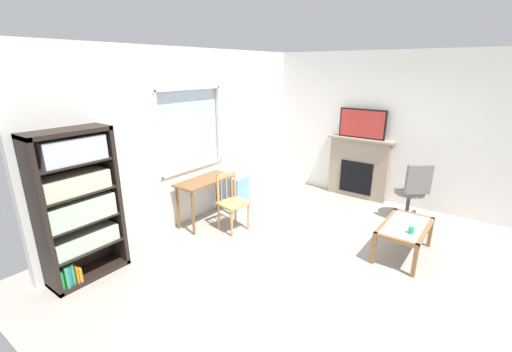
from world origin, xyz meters
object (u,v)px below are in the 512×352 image
Objects in this scene: plastic_drawer_unit at (235,191)px; tv at (362,124)px; fireplace at (358,168)px; coffee_table at (405,230)px; office_chair at (413,189)px; sippy_cup at (411,230)px; bookshelf at (77,202)px; desk_under_window at (205,187)px; wooden_chair at (232,202)px.

tv is (1.81, -1.62, 1.17)m from plastic_drawer_unit.
fireplace is 2.23m from coffee_table.
coffee_table is (-1.25, -0.21, -0.18)m from office_chair.
coffee_table is (0.06, -2.95, 0.09)m from plastic_drawer_unit.
plastic_drawer_unit is 2.95m from coffee_table.
sippy_cup is at bearing -143.57° from tv.
bookshelf is at bearing 130.07° from sippy_cup.
tv reaches higher than plastic_drawer_unit.
tv is 2.45m from coffee_table.
desk_under_window is 1.14× the size of tv.
desk_under_window is at bearing 96.50° from wooden_chair.
bookshelf is 4.97m from office_chair.
fireplace is 1.24× the size of office_chair.
office_chair is (1.31, -2.74, 0.27)m from plastic_drawer_unit.
office_chair is at bearing -114.83° from fireplace.
wooden_chair is 10.00× the size of sippy_cup.
fireplace is 1.42× the size of tv.
fireplace is at bearing 36.18° from sippy_cup.
bookshelf is 1.47× the size of fireplace.
fireplace reaches higher than office_chair.
office_chair is at bearing -34.42° from bookshelf.
office_chair is 1.50m from sippy_cup.
office_chair is at bearing -46.70° from wooden_chair.
bookshelf reaches higher than plastic_drawer_unit.
wooden_chair is 1.56× the size of plastic_drawer_unit.
wooden_chair is at bearing 133.30° from office_chair.
fireplace is 0.86m from tv.
sippy_cup is (2.63, -3.12, -0.49)m from bookshelf.
bookshelf reaches higher than coffee_table.
desk_under_window is (1.97, -0.11, -0.36)m from bookshelf.
tv reaches higher than coffee_table.
tv is at bearing -20.05° from bookshelf.
wooden_chair is (0.06, -0.51, -0.16)m from desk_under_window.
bookshelf is 2.03× the size of wooden_chair.
desk_under_window is 0.80× the size of fireplace.
wooden_chair is at bearing -16.98° from bookshelf.
tv is at bearing -22.41° from wooden_chair.
bookshelf is 4.11m from sippy_cup.
bookshelf is 4.92m from fireplace.
coffee_table is at bearing -170.62° from office_chair.
sippy_cup is (-1.96, -1.45, -0.97)m from tv.
desk_under_window is 11.10× the size of sippy_cup.
plastic_drawer_unit is 0.46× the size of fireplace.
tv is at bearing -41.82° from plastic_drawer_unit.
office_chair is at bearing 9.38° from coffee_table.
coffee_table is at bearing -73.45° from desk_under_window.
office_chair reaches higher than plastic_drawer_unit.
bookshelf reaches higher than desk_under_window.
sippy_cup is (-1.46, -0.32, -0.06)m from office_chair.
plastic_drawer_unit is 3.08m from sippy_cup.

